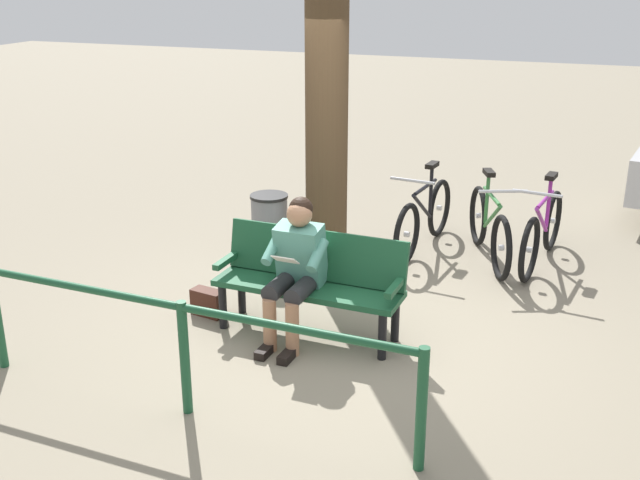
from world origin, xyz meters
The scene contains 10 objects.
ground_plane centered at (0.00, 0.00, 0.00)m, with size 40.00×40.00×0.00m, color gray.
bench centered at (0.25, -0.02, 0.51)m, with size 1.62×0.54×0.87m.
person_reading centered at (0.32, 0.14, 0.66)m, with size 0.50×0.78×1.20m.
handbag centered at (1.22, 0.02, 0.12)m, with size 0.30×0.14×0.24m, color #3F1E14.
tree_trunk centered at (0.60, -1.36, 1.78)m, with size 0.41×0.41×3.56m, color #4C3823.
litter_bin centered at (1.16, -1.20, 0.40)m, with size 0.38×0.38×0.79m.
bicycle_black centered at (-1.43, -2.29, 0.36)m, with size 0.48×1.67×0.94m.
bicycle_green centered at (-0.90, -2.22, 0.36)m, with size 0.73×1.58×0.94m.
bicycle_red centered at (-0.18, -2.31, 0.36)m, with size 0.48×1.68×0.94m.
railing_fence centered at (0.60, 1.47, 0.60)m, with size 3.42×0.20×0.85m.
Camera 1 is at (-1.91, 5.53, 2.99)m, focal length 43.20 mm.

